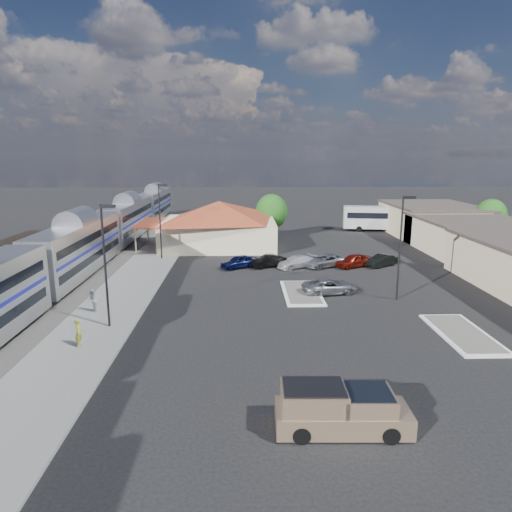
{
  "coord_description": "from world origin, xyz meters",
  "views": [
    {
      "loc": [
        -1.31,
        -37.41,
        12.31
      ],
      "look_at": [
        -0.04,
        5.21,
        2.8
      ],
      "focal_mm": 32.0,
      "sensor_mm": 36.0,
      "label": 1
    }
  ],
  "objects_px": {
    "station_depot": "(219,224)",
    "suv": "(330,286)",
    "pickup_truck": "(343,410)",
    "coach_bus": "(382,217)"
  },
  "relations": [
    {
      "from": "station_depot",
      "to": "suv",
      "type": "relative_size",
      "value": 3.72
    },
    {
      "from": "pickup_truck",
      "to": "suv",
      "type": "relative_size",
      "value": 1.24
    },
    {
      "from": "station_depot",
      "to": "coach_bus",
      "type": "bearing_deg",
      "value": 24.67
    },
    {
      "from": "suv",
      "to": "coach_bus",
      "type": "xyz_separation_m",
      "value": [
        15.04,
        34.06,
        1.63
      ]
    },
    {
      "from": "coach_bus",
      "to": "suv",
      "type": "bearing_deg",
      "value": 165.49
    },
    {
      "from": "pickup_truck",
      "to": "suv",
      "type": "height_order",
      "value": "pickup_truck"
    },
    {
      "from": "pickup_truck",
      "to": "coach_bus",
      "type": "xyz_separation_m",
      "value": [
        18.41,
        54.91,
        1.32
      ]
    },
    {
      "from": "station_depot",
      "to": "coach_bus",
      "type": "distance_m",
      "value": 28.76
    },
    {
      "from": "station_depot",
      "to": "coach_bus",
      "type": "xyz_separation_m",
      "value": [
        26.13,
        12.0,
        -0.82
      ]
    },
    {
      "from": "coach_bus",
      "to": "station_depot",
      "type": "bearing_deg",
      "value": 123.99
    }
  ]
}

